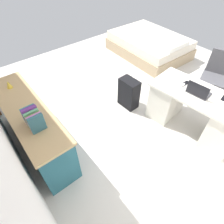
{
  "coord_description": "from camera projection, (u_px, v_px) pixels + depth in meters",
  "views": [
    {
      "loc": [
        -1.9,
        2.26,
        2.48
      ],
      "look_at": [
        -0.44,
        1.07,
        0.6
      ],
      "focal_mm": 30.28,
      "sensor_mm": 36.0,
      "label": 1
    }
  ],
  "objects": [
    {
      "name": "bed",
      "position": [
        149.0,
        45.0,
        4.88
      ],
      "size": [
        1.94,
        1.45,
        0.58
      ],
      "color": "tan",
      "rests_on": "ground_plane"
    },
    {
      "name": "laptop",
      "position": [
        198.0,
        92.0,
        2.71
      ],
      "size": [
        0.33,
        0.25,
        0.21
      ],
      "color": "#333338",
      "rests_on": "desk"
    },
    {
      "name": "book_row",
      "position": [
        33.0,
        118.0,
        2.17
      ],
      "size": [
        0.28,
        0.17,
        0.24
      ],
      "color": "#2B5560",
      "rests_on": "credenza"
    },
    {
      "name": "desk",
      "position": [
        194.0,
        111.0,
        2.98
      ],
      "size": [
        1.51,
        0.82,
        0.72
      ],
      "color": "silver",
      "rests_on": "ground_plane"
    },
    {
      "name": "cell_phone_by_mouse",
      "position": [
        186.0,
        83.0,
        2.92
      ],
      "size": [
        0.08,
        0.14,
        0.01
      ],
      "primitive_type": "cube",
      "rotation": [
        0.0,
        0.0,
        -0.08
      ],
      "color": "black",
      "rests_on": "desk"
    },
    {
      "name": "office_chair",
      "position": [
        214.0,
        80.0,
        3.5
      ],
      "size": [
        0.59,
        0.59,
        0.94
      ],
      "color": "black",
      "rests_on": "ground_plane"
    },
    {
      "name": "credenza",
      "position": [
        33.0,
        127.0,
        2.72
      ],
      "size": [
        1.8,
        0.48,
        0.78
      ],
      "color": "#235B6B",
      "rests_on": "ground_plane"
    },
    {
      "name": "figurine_small",
      "position": [
        9.0,
        84.0,
        2.71
      ],
      "size": [
        0.08,
        0.08,
        0.11
      ],
      "primitive_type": "cone",
      "color": "gold",
      "rests_on": "credenza"
    },
    {
      "name": "cell_phone_near_laptop",
      "position": [
        224.0,
        98.0,
        2.67
      ],
      "size": [
        0.09,
        0.15,
        0.01
      ],
      "primitive_type": "cube",
      "rotation": [
        0.0,
        0.0,
        0.17
      ],
      "color": "black",
      "rests_on": "desk"
    },
    {
      "name": "suitcase_black",
      "position": [
        129.0,
        93.0,
        3.44
      ],
      "size": [
        0.37,
        0.23,
        0.57
      ],
      "primitive_type": "cube",
      "rotation": [
        0.0,
        0.0,
        0.03
      ],
      "color": "black",
      "rests_on": "ground_plane"
    },
    {
      "name": "ground_plane",
      "position": [
        139.0,
        97.0,
        3.8
      ],
      "size": [
        5.81,
        5.81,
        0.0
      ],
      "primitive_type": "plane",
      "color": "beige"
    },
    {
      "name": "computer_mouse",
      "position": [
        183.0,
        85.0,
        2.88
      ],
      "size": [
        0.07,
        0.11,
        0.03
      ],
      "primitive_type": "ellipsoid",
      "rotation": [
        0.0,
        0.0,
        0.11
      ],
      "color": "white",
      "rests_on": "desk"
    }
  ]
}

